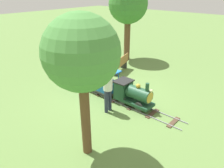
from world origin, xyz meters
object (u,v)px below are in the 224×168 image
(oak_tree_near, at_px, (128,5))
(passenger_car, at_px, (93,80))
(conductor_person, at_px, (108,85))
(park_bench, at_px, (120,64))
(oak_tree_far, at_px, (81,54))
(locomotive, at_px, (132,93))

(oak_tree_near, bearing_deg, passenger_car, 19.38)
(conductor_person, bearing_deg, park_bench, -147.33)
(park_bench, xyz_separation_m, oak_tree_far, (4.85, 2.86, 2.16))
(locomotive, xyz_separation_m, conductor_person, (0.83, -0.38, 0.47))
(locomotive, distance_m, passenger_car, 1.95)
(park_bench, bearing_deg, locomotive, 46.34)
(park_bench, bearing_deg, oak_tree_near, -150.77)
(conductor_person, relative_size, park_bench, 1.19)
(conductor_person, distance_m, oak_tree_far, 2.55)
(park_bench, distance_m, oak_tree_far, 6.03)
(oak_tree_near, height_order, oak_tree_far, oak_tree_near)
(conductor_person, xyz_separation_m, oak_tree_far, (1.77, 0.89, 1.62))
(oak_tree_near, xyz_separation_m, oak_tree_far, (6.67, 3.88, -0.40))
(oak_tree_near, bearing_deg, locomotive, 39.67)
(park_bench, relative_size, oak_tree_far, 0.40)
(passenger_car, distance_m, park_bench, 2.29)
(park_bench, bearing_deg, conductor_person, 32.67)
(conductor_person, relative_size, oak_tree_near, 0.40)
(conductor_person, xyz_separation_m, oak_tree_near, (-4.90, -3.00, 2.01))
(passenger_car, xyz_separation_m, park_bench, (-2.25, -0.41, -0.01))
(conductor_person, distance_m, oak_tree_near, 6.09)
(passenger_car, height_order, conductor_person, conductor_person)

